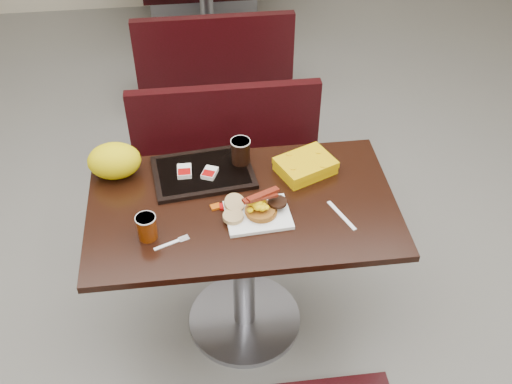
{
  "coord_description": "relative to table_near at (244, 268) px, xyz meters",
  "views": [
    {
      "loc": [
        -0.16,
        -1.73,
        2.35
      ],
      "look_at": [
        0.05,
        -0.02,
        0.82
      ],
      "focal_mm": 42.6,
      "sensor_mm": 36.0,
      "label": 1
    }
  ],
  "objects": [
    {
      "name": "pancake_stack",
      "position": [
        0.07,
        -0.07,
        0.4
      ],
      "size": [
        0.15,
        0.15,
        0.02
      ],
      "primitive_type": "cylinder",
      "rotation": [
        0.0,
        0.0,
        0.29
      ],
      "color": "brown",
      "rests_on": "platter"
    },
    {
      "name": "platter",
      "position": [
        0.05,
        -0.08,
        0.38
      ],
      "size": [
        0.26,
        0.21,
        0.01
      ],
      "primitive_type": "cube",
      "rotation": [
        0.0,
        0.0,
        0.07
      ],
      "color": "white",
      "rests_on": "table_near"
    },
    {
      "name": "bench_far_s",
      "position": [
        0.0,
        1.9,
        -0.02
      ],
      "size": [
        1.0,
        0.46,
        0.72
      ],
      "primitive_type": null,
      "color": "black",
      "rests_on": "floor"
    },
    {
      "name": "knife",
      "position": [
        0.37,
        -0.11,
        0.38
      ],
      "size": [
        0.08,
        0.17,
        0.0
      ],
      "primitive_type": "cube",
      "rotation": [
        0.0,
        0.0,
        -1.19
      ],
      "color": "white",
      "rests_on": "table_near"
    },
    {
      "name": "paper_bag",
      "position": [
        -0.49,
        0.24,
        0.45
      ],
      "size": [
        0.26,
        0.22,
        0.15
      ],
      "primitive_type": "ellipsoid",
      "rotation": [
        0.0,
        0.0,
        0.36
      ],
      "color": "yellow",
      "rests_on": "table_near"
    },
    {
      "name": "tray",
      "position": [
        -0.14,
        0.2,
        0.38
      ],
      "size": [
        0.43,
        0.33,
        0.02
      ],
      "primitive_type": "cube",
      "rotation": [
        0.0,
        0.0,
        0.11
      ],
      "color": "black",
      "rests_on": "table_near"
    },
    {
      "name": "sausage_patty",
      "position": [
        0.13,
        -0.05,
        0.42
      ],
      "size": [
        0.09,
        0.09,
        0.01
      ],
      "primitive_type": "cylinder",
      "rotation": [
        0.0,
        0.0,
        0.27
      ],
      "color": "black",
      "rests_on": "pancake_stack"
    },
    {
      "name": "coffee_cup_far",
      "position": [
        0.02,
        0.24,
        0.45
      ],
      "size": [
        0.09,
        0.09,
        0.11
      ],
      "primitive_type": "cylinder",
      "rotation": [
        0.0,
        0.0,
        0.14
      ],
      "color": "black",
      "rests_on": "tray"
    },
    {
      "name": "coffee_cup_near",
      "position": [
        -0.36,
        -0.14,
        0.42
      ],
      "size": [
        0.08,
        0.08,
        0.1
      ],
      "primitive_type": "cylinder",
      "rotation": [
        0.0,
        0.0,
        -0.07
      ],
      "color": "#8F3005",
      "rests_on": "table_near"
    },
    {
      "name": "muffin_top",
      "position": [
        -0.03,
        -0.03,
        0.41
      ],
      "size": [
        0.1,
        0.1,
        0.05
      ],
      "primitive_type": "cylinder",
      "rotation": [
        0.38,
        0.0,
        0.35
      ],
      "color": "tan",
      "rests_on": "platter"
    },
    {
      "name": "table_far",
      "position": [
        0.0,
        2.6,
        0.0
      ],
      "size": [
        1.2,
        0.7,
        0.75
      ],
      "primitive_type": null,
      "color": "black",
      "rests_on": "floor"
    },
    {
      "name": "table_near",
      "position": [
        0.0,
        0.0,
        0.0
      ],
      "size": [
        1.2,
        0.7,
        0.75
      ],
      "primitive_type": null,
      "color": "black",
      "rests_on": "floor"
    },
    {
      "name": "condiment_ketchup",
      "position": [
        -0.07,
        -0.01,
        0.38
      ],
      "size": [
        0.04,
        0.03,
        0.01
      ],
      "primitive_type": "cube",
      "rotation": [
        0.0,
        0.0,
        0.05
      ],
      "color": "#8C0504",
      "rests_on": "table_near"
    },
    {
      "name": "condiment_syrup",
      "position": [
        -0.1,
        -0.01,
        0.38
      ],
      "size": [
        0.04,
        0.04,
        0.01
      ],
      "primitive_type": "cube",
      "rotation": [
        0.0,
        0.0,
        0.27
      ],
      "color": "#AC4107",
      "rests_on": "table_near"
    },
    {
      "name": "fork",
      "position": [
        -0.3,
        -0.19,
        0.38
      ],
      "size": [
        0.14,
        0.07,
        0.0
      ],
      "primitive_type": null,
      "rotation": [
        0.0,
        0.0,
        0.38
      ],
      "color": "white",
      "rests_on": "table_near"
    },
    {
      "name": "hashbrown_sleeve_right",
      "position": [
        -0.11,
        0.17,
        0.4
      ],
      "size": [
        0.08,
        0.09,
        0.02
      ],
      "primitive_type": "cube",
      "rotation": [
        0.0,
        0.0,
        -0.41
      ],
      "color": "silver",
      "rests_on": "tray"
    },
    {
      "name": "scrambled_eggs",
      "position": [
        0.05,
        -0.07,
        0.44
      ],
      "size": [
        0.1,
        0.09,
        0.05
      ],
      "primitive_type": "ellipsoid",
      "rotation": [
        0.0,
        0.0,
        0.19
      ],
      "color": "#FFEC05",
      "rests_on": "pancake_stack"
    },
    {
      "name": "bacon_strips",
      "position": [
        0.06,
        -0.07,
        0.47
      ],
      "size": [
        0.16,
        0.11,
        0.01
      ],
      "primitive_type": null,
      "rotation": [
        0.0,
        0.0,
        0.37
      ],
      "color": "#4B0905",
      "rests_on": "scrambled_eggs"
    },
    {
      "name": "floor",
      "position": [
        0.0,
        0.0,
        -0.38
      ],
      "size": [
        6.0,
        7.0,
        0.01
      ],
      "primitive_type": "cube",
      "color": "slate",
      "rests_on": "ground"
    },
    {
      "name": "bench_near_n",
      "position": [
        0.0,
        0.7,
        -0.02
      ],
      "size": [
        1.0,
        0.46,
        0.72
      ],
      "primitive_type": null,
      "color": "black",
      "rests_on": "floor"
    },
    {
      "name": "hashbrown_sleeve_left",
      "position": [
        -0.22,
        0.19,
        0.4
      ],
      "size": [
        0.06,
        0.08,
        0.02
      ],
      "primitive_type": "cube",
      "rotation": [
        0.0,
        0.0,
        -0.01
      ],
      "color": "silver",
      "rests_on": "tray"
    },
    {
      "name": "muffin_bottom",
      "position": [
        -0.04,
        -0.09,
        0.4
      ],
      "size": [
        0.09,
        0.09,
        0.02
      ],
      "primitive_type": "cylinder",
      "rotation": [
        0.0,
        0.0,
        -0.13
      ],
      "color": "tan",
      "rests_on": "platter"
    },
    {
      "name": "clamshell",
      "position": [
        0.28,
        0.17,
        0.4
      ],
      "size": [
        0.27,
        0.24,
        0.06
      ],
      "primitive_type": "cube",
      "rotation": [
        0.0,
        0.0,
        0.41
      ],
      "color": "#D6A203",
      "rests_on": "table_near"
    }
  ]
}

